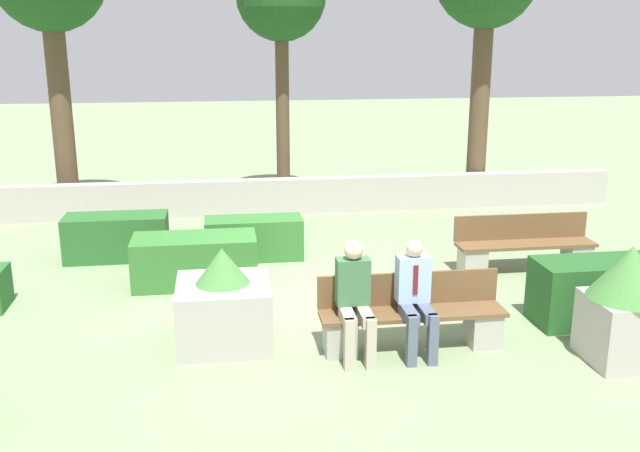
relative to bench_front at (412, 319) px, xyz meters
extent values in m
plane|color=gray|center=(-1.10, 1.78, -0.35)|extent=(60.00, 60.00, 0.00)
cube|color=#ADA89E|center=(-1.10, 6.70, 0.01)|extent=(14.44, 0.30, 0.72)
cube|color=brown|center=(0.00, -0.05, 0.09)|extent=(2.19, 0.44, 0.05)
cube|color=brown|center=(0.00, 0.20, 0.32)|extent=(2.19, 0.04, 0.40)
cube|color=#ADA89E|center=(-0.86, -0.05, -0.14)|extent=(0.36, 0.40, 0.41)
cube|color=#ADA89E|center=(0.86, -0.05, -0.14)|extent=(0.36, 0.40, 0.41)
cube|color=brown|center=(2.47, 2.43, 0.09)|extent=(2.16, 0.44, 0.05)
cube|color=brown|center=(2.47, 2.67, 0.32)|extent=(2.16, 0.04, 0.40)
cube|color=#ADA89E|center=(1.62, 2.43, -0.14)|extent=(0.36, 0.40, 0.41)
cube|color=#ADA89E|center=(3.32, 2.43, -0.14)|extent=(0.36, 0.40, 0.41)
cube|color=#515B70|center=(-0.11, -0.26, 0.18)|extent=(0.14, 0.46, 0.13)
cube|color=#515B70|center=(0.09, -0.26, 0.18)|extent=(0.14, 0.46, 0.13)
cube|color=#515B70|center=(-0.13, -0.49, -0.05)|extent=(0.11, 0.11, 0.59)
cube|color=#515B70|center=(0.11, -0.49, -0.05)|extent=(0.11, 0.11, 0.59)
cube|color=#9EBCE0|center=(-0.01, -0.02, 0.52)|extent=(0.38, 0.22, 0.54)
sphere|color=beige|center=(-0.01, -0.04, 0.88)|extent=(0.19, 0.19, 0.19)
cube|color=maroon|center=(-0.01, -0.13, 0.54)|extent=(0.06, 0.01, 0.35)
cube|color=#B2A893|center=(-0.81, -0.26, 0.18)|extent=(0.14, 0.46, 0.13)
cube|color=#B2A893|center=(-0.61, -0.26, 0.18)|extent=(0.14, 0.46, 0.13)
cube|color=#B2A893|center=(-0.83, -0.49, -0.05)|extent=(0.11, 0.11, 0.59)
cube|color=#B2A893|center=(-0.59, -0.49, -0.05)|extent=(0.11, 0.11, 0.59)
cube|color=#3D6B42|center=(-0.71, -0.02, 0.52)|extent=(0.38, 0.22, 0.54)
sphere|color=beige|center=(-0.71, -0.04, 0.89)|extent=(0.22, 0.22, 0.22)
cube|color=#286028|center=(-3.89, 4.00, 0.02)|extent=(1.64, 0.70, 0.73)
cube|color=#235623|center=(2.83, 0.41, 0.06)|extent=(2.18, 0.73, 0.82)
cube|color=#33702D|center=(-2.58, 2.58, 0.01)|extent=(1.80, 0.82, 0.72)
cube|color=#33702D|center=(-1.66, 3.71, -0.01)|extent=(1.58, 0.63, 0.68)
cube|color=#ADA89E|center=(2.26, -0.69, 0.03)|extent=(0.81, 0.81, 0.76)
cone|color=#47843D|center=(2.26, -0.69, 0.71)|extent=(0.90, 0.90, 0.60)
cube|color=#ADA89E|center=(-2.18, 0.43, 0.03)|extent=(1.10, 1.10, 0.75)
cone|color=#47843D|center=(-2.18, 0.43, 0.62)|extent=(0.64, 0.64, 0.43)
cylinder|color=brown|center=(-5.32, 7.57, 1.70)|extent=(0.43, 0.43, 4.09)
cylinder|color=brown|center=(-0.79, 7.96, 1.57)|extent=(0.29, 0.29, 3.83)
cylinder|color=brown|center=(3.35, 7.13, 1.72)|extent=(0.41, 0.41, 4.14)
camera|label=1|loc=(-2.15, -7.55, 3.26)|focal=40.00mm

